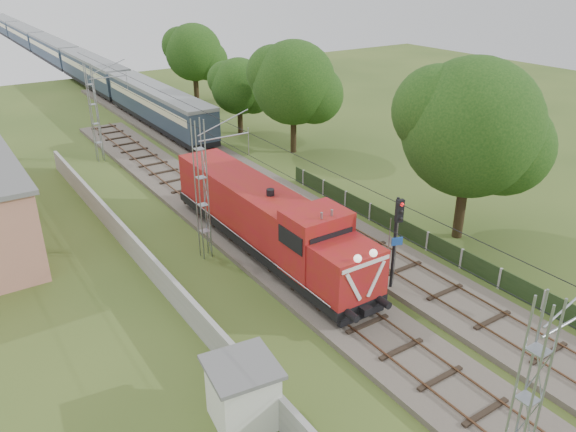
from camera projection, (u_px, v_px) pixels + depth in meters
ground at (390, 348)px, 24.51m from camera, size 140.00×140.00×0.00m
track_main at (299, 276)px, 29.74m from camera, size 4.20×70.00×0.45m
track_side at (255, 183)px, 42.09m from camera, size 4.20×80.00×0.45m
catenary at (203, 190)px, 30.42m from camera, size 3.31×70.00×8.00m
boundary_wall at (146, 261)px, 30.01m from camera, size 0.25×40.00×1.50m
fence at (461, 259)px, 30.56m from camera, size 0.12×32.00×1.20m
locomotive at (266, 219)px, 31.34m from camera, size 3.00×17.11×4.34m
coach_rake at (53, 49)px, 88.67m from camera, size 2.92×109.14×3.37m
signal_post at (397, 229)px, 27.10m from camera, size 0.56×0.45×5.21m
relay_hut at (243, 393)px, 20.16m from camera, size 2.73×2.73×2.53m
tree_a at (473, 129)px, 31.60m from camera, size 8.34×7.94×10.81m
tree_b at (295, 84)px, 46.94m from camera, size 7.38×7.03×9.57m
tree_c at (240, 87)px, 52.90m from camera, size 5.55×5.29×7.19m
tree_d at (195, 53)px, 65.06m from camera, size 6.86×6.53×8.89m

